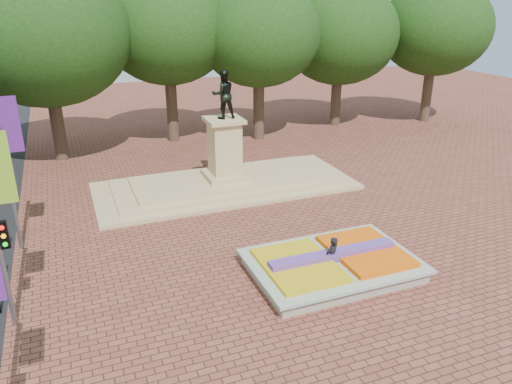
{
  "coord_description": "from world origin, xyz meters",
  "views": [
    {
      "loc": [
        -7.85,
        -16.42,
        10.07
      ],
      "look_at": [
        -0.68,
        1.72,
        2.2
      ],
      "focal_mm": 35.0,
      "sensor_mm": 36.0,
      "label": 1
    }
  ],
  "objects": [
    {
      "name": "tree_row_back",
      "position": [
        2.33,
        18.0,
        6.67
      ],
      "size": [
        44.8,
        8.8,
        10.43
      ],
      "color": "#34241C",
      "rests_on": "ground"
    },
    {
      "name": "ground",
      "position": [
        0.0,
        0.0,
        0.0
      ],
      "size": [
        90.0,
        90.0,
        0.0
      ],
      "primitive_type": "plane",
      "color": "brown",
      "rests_on": "ground"
    },
    {
      "name": "flower_bed",
      "position": [
        1.03,
        -2.0,
        0.38
      ],
      "size": [
        6.3,
        4.3,
        0.91
      ],
      "color": "gray",
      "rests_on": "ground"
    },
    {
      "name": "monument",
      "position": [
        0.0,
        8.0,
        0.88
      ],
      "size": [
        14.0,
        6.0,
        6.4
      ],
      "color": "tan",
      "rests_on": "ground"
    },
    {
      "name": "pedestrian",
      "position": [
        0.9,
        -2.11,
        0.79
      ],
      "size": [
        0.68,
        0.57,
        1.58
      ],
      "primitive_type": "imported",
      "rotation": [
        0.0,
        0.0,
        3.54
      ],
      "color": "black",
      "rests_on": "ground"
    }
  ]
}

